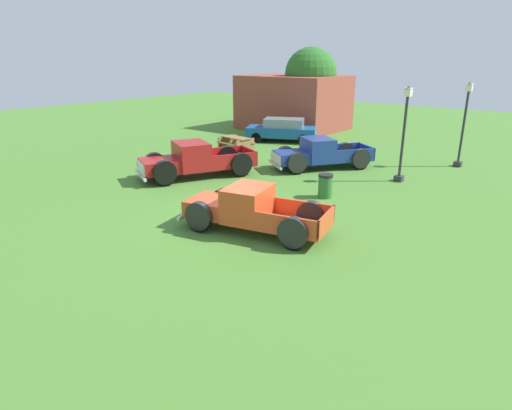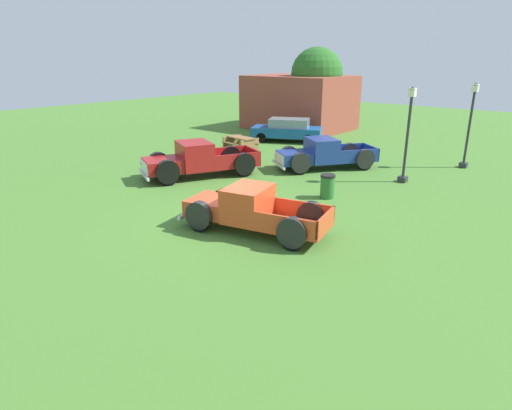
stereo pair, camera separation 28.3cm
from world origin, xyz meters
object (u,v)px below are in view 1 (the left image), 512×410
pickup_truck_foreground (246,209)px  pickup_truck_behind_right (190,161)px  sedan_distant_a (282,129)px  lamp_post_far (404,133)px  trash_can (325,186)px  pickup_truck_behind_left (316,154)px  oak_tree_east (311,74)px  lamp_post_near (464,123)px  picnic_table (236,142)px

pickup_truck_foreground → pickup_truck_behind_right: pickup_truck_behind_right is taller
sedan_distant_a → lamp_post_far: lamp_post_far is taller
pickup_truck_foreground → trash_can: bearing=86.9°
pickup_truck_behind_left → oak_tree_east: oak_tree_east is taller
pickup_truck_behind_right → sedan_distant_a: size_ratio=1.17×
oak_tree_east → pickup_truck_behind_left: bearing=-56.2°
lamp_post_near → oak_tree_east: oak_tree_east is taller
pickup_truck_foreground → lamp_post_near: lamp_post_near is taller
pickup_truck_behind_left → sedan_distant_a: pickup_truck_behind_left is taller
pickup_truck_behind_left → picnic_table: (-6.10, 0.93, -0.23)m
pickup_truck_foreground → pickup_truck_behind_left: (-2.52, 8.47, 0.03)m
sedan_distant_a → oak_tree_east: (-1.25, 5.28, 3.30)m
lamp_post_near → pickup_truck_behind_left: bearing=-138.1°
oak_tree_east → picnic_table: bearing=-85.5°
pickup_truck_behind_left → sedan_distant_a: bearing=138.5°
picnic_table → trash_can: 10.08m
pickup_truck_foreground → picnic_table: size_ratio=2.55×
lamp_post_far → trash_can: 4.73m
lamp_post_near → trash_can: lamp_post_near is taller
pickup_truck_behind_left → oak_tree_east: size_ratio=0.85×
pickup_truck_behind_left → picnic_table: size_ratio=2.57×
sedan_distant_a → pickup_truck_behind_right: bearing=-79.1°
trash_can → oak_tree_east: oak_tree_east is taller
sedan_distant_a → oak_tree_east: 6.35m
pickup_truck_foreground → sedan_distant_a: (-8.10, 13.40, 0.09)m
pickup_truck_behind_left → trash_can: 4.75m
oak_tree_east → pickup_truck_behind_right: bearing=-78.2°
lamp_post_far → picnic_table: size_ratio=2.11×
lamp_post_near → trash_can: 9.32m
pickup_truck_behind_left → trash_can: size_ratio=5.35×
pickup_truck_foreground → pickup_truck_behind_right: 7.02m
trash_can → oak_tree_east: (-9.60, 14.08, 3.60)m
pickup_truck_behind_left → oak_tree_east: (-6.83, 10.22, 3.35)m
pickup_truck_foreground → lamp_post_near: bearing=77.6°
pickup_truck_foreground → sedan_distant_a: size_ratio=1.05×
pickup_truck_behind_left → sedan_distant_a: size_ratio=1.05×
sedan_distant_a → lamp_post_far: bearing=-25.3°
pickup_truck_foreground → lamp_post_far: lamp_post_far is taller
pickup_truck_foreground → picnic_table: 12.76m
pickup_truck_behind_left → lamp_post_near: size_ratio=1.22×
sedan_distant_a → lamp_post_near: bearing=-0.2°
sedan_distant_a → lamp_post_near: lamp_post_near is taller
pickup_truck_behind_left → sedan_distant_a: 7.45m
pickup_truck_foreground → lamp_post_far: 9.07m
lamp_post_near → oak_tree_east: size_ratio=0.69×
pickup_truck_behind_right → trash_can: bearing=10.9°
pickup_truck_behind_left → lamp_post_far: size_ratio=1.22×
pickup_truck_behind_left → lamp_post_far: lamp_post_far is taller
pickup_truck_behind_right → lamp_post_near: bearing=47.7°
pickup_truck_foreground → trash_can: size_ratio=5.31×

